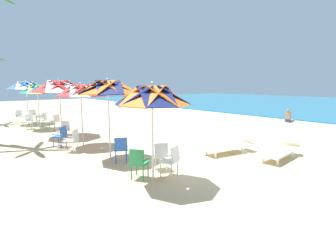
{
  "coord_description": "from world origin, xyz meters",
  "views": [
    {
      "loc": [
        5.04,
        -6.65,
        2.6
      ],
      "look_at": [
        -2.77,
        0.01,
        1.0
      ],
      "focal_mm": 27.62,
      "sensor_mm": 36.0,
      "label": 1
    }
  ],
  "objects_px": {
    "beach_umbrella_1": "(108,88)",
    "beach_umbrella_0": "(152,97)",
    "beach_umbrella_5": "(26,86)",
    "beach_umbrella_4": "(37,90)",
    "sun_lounger_1": "(229,146)",
    "plastic_chair_12": "(41,116)",
    "plastic_chair_5": "(61,135)",
    "plastic_chair_2": "(171,159)",
    "beach_umbrella_2": "(81,91)",
    "plastic_chair_8": "(28,120)",
    "plastic_chair_10": "(20,115)",
    "plastic_chair_1": "(139,162)",
    "plastic_chair_7": "(43,119)",
    "sun_lounger_0": "(281,151)",
    "plastic_chair_3": "(121,148)",
    "plastic_chair_0": "(160,154)",
    "plastic_chair_11": "(33,115)",
    "plastic_chair_9": "(55,121)",
    "beachgoer_seated": "(289,118)",
    "beach_umbrella_3": "(59,87)",
    "plastic_chair_6": "(64,129)",
    "plastic_chair_4": "(73,139)"
  },
  "relations": [
    {
      "from": "plastic_chair_4",
      "to": "plastic_chair_5",
      "type": "distance_m",
      "value": 1.08
    },
    {
      "from": "plastic_chair_1",
      "to": "plastic_chair_10",
      "type": "distance_m",
      "value": 13.96
    },
    {
      "from": "plastic_chair_5",
      "to": "plastic_chair_9",
      "type": "xyz_separation_m",
      "value": [
        -4.57,
        1.18,
        0.0
      ]
    },
    {
      "from": "beach_umbrella_2",
      "to": "plastic_chair_8",
      "type": "height_order",
      "value": "beach_umbrella_2"
    },
    {
      "from": "plastic_chair_2",
      "to": "plastic_chair_11",
      "type": "height_order",
      "value": "same"
    },
    {
      "from": "plastic_chair_12",
      "to": "beachgoer_seated",
      "type": "height_order",
      "value": "beachgoer_seated"
    },
    {
      "from": "plastic_chair_0",
      "to": "plastic_chair_5",
      "type": "height_order",
      "value": "same"
    },
    {
      "from": "plastic_chair_8",
      "to": "plastic_chair_2",
      "type": "bearing_deg",
      "value": 5.84
    },
    {
      "from": "beach_umbrella_0",
      "to": "plastic_chair_1",
      "type": "height_order",
      "value": "beach_umbrella_0"
    },
    {
      "from": "beach_umbrella_0",
      "to": "beach_umbrella_5",
      "type": "distance_m",
      "value": 13.45
    },
    {
      "from": "plastic_chair_1",
      "to": "plastic_chair_7",
      "type": "distance_m",
      "value": 10.93
    },
    {
      "from": "beach_umbrella_0",
      "to": "plastic_chair_2",
      "type": "relative_size",
      "value": 3.08
    },
    {
      "from": "plastic_chair_2",
      "to": "beachgoer_seated",
      "type": "height_order",
      "value": "beachgoer_seated"
    },
    {
      "from": "plastic_chair_3",
      "to": "plastic_chair_9",
      "type": "bearing_deg",
      "value": 177.32
    },
    {
      "from": "plastic_chair_4",
      "to": "beachgoer_seated",
      "type": "relative_size",
      "value": 0.94
    },
    {
      "from": "plastic_chair_5",
      "to": "beach_umbrella_5",
      "type": "distance_m",
      "value": 8.14
    },
    {
      "from": "beach_umbrella_2",
      "to": "plastic_chair_12",
      "type": "relative_size",
      "value": 3.09
    },
    {
      "from": "plastic_chair_6",
      "to": "beachgoer_seated",
      "type": "xyz_separation_m",
      "value": [
        4.35,
        13.63,
        -0.2
      ]
    },
    {
      "from": "plastic_chair_8",
      "to": "plastic_chair_10",
      "type": "height_order",
      "value": "same"
    },
    {
      "from": "plastic_chair_12",
      "to": "beach_umbrella_2",
      "type": "bearing_deg",
      "value": -2.7
    },
    {
      "from": "plastic_chair_3",
      "to": "beach_umbrella_2",
      "type": "bearing_deg",
      "value": -179.85
    },
    {
      "from": "plastic_chair_5",
      "to": "plastic_chair_1",
      "type": "bearing_deg",
      "value": 4.29
    },
    {
      "from": "plastic_chair_0",
      "to": "plastic_chair_10",
      "type": "xyz_separation_m",
      "value": [
        -13.75,
        -1.1,
        0.0
      ]
    },
    {
      "from": "beach_umbrella_2",
      "to": "beachgoer_seated",
      "type": "xyz_separation_m",
      "value": [
        2.55,
        13.46,
        -2.01
      ]
    },
    {
      "from": "beach_umbrella_4",
      "to": "plastic_chair_8",
      "type": "height_order",
      "value": "beach_umbrella_4"
    },
    {
      "from": "plastic_chair_7",
      "to": "sun_lounger_0",
      "type": "height_order",
      "value": "plastic_chair_7"
    },
    {
      "from": "plastic_chair_2",
      "to": "beachgoer_seated",
      "type": "xyz_separation_m",
      "value": [
        -2.67,
        13.05,
        -0.2
      ]
    },
    {
      "from": "plastic_chair_7",
      "to": "beach_umbrella_0",
      "type": "bearing_deg",
      "value": -1.48
    },
    {
      "from": "plastic_chair_0",
      "to": "plastic_chair_11",
      "type": "bearing_deg",
      "value": -178.42
    },
    {
      "from": "beach_umbrella_1",
      "to": "beach_umbrella_2",
      "type": "relative_size",
      "value": 1.05
    },
    {
      "from": "beach_umbrella_4",
      "to": "plastic_chair_8",
      "type": "xyz_separation_m",
      "value": [
        -0.41,
        -0.5,
        -1.77
      ]
    },
    {
      "from": "sun_lounger_1",
      "to": "beach_umbrella_4",
      "type": "bearing_deg",
      "value": -159.28
    },
    {
      "from": "beach_umbrella_4",
      "to": "sun_lounger_1",
      "type": "bearing_deg",
      "value": 20.72
    },
    {
      "from": "beach_umbrella_3",
      "to": "plastic_chair_11",
      "type": "height_order",
      "value": "beach_umbrella_3"
    },
    {
      "from": "plastic_chair_3",
      "to": "beach_umbrella_4",
      "type": "distance_m",
      "value": 8.99
    },
    {
      "from": "sun_lounger_1",
      "to": "beachgoer_seated",
      "type": "xyz_separation_m",
      "value": [
        -2.21,
        9.77,
        0.01
      ]
    },
    {
      "from": "plastic_chair_0",
      "to": "sun_lounger_0",
      "type": "distance_m",
      "value": 4.37
    },
    {
      "from": "plastic_chair_5",
      "to": "beach_umbrella_5",
      "type": "height_order",
      "value": "beach_umbrella_5"
    },
    {
      "from": "beach_umbrella_0",
      "to": "plastic_chair_8",
      "type": "xyz_separation_m",
      "value": [
        -11.31,
        -0.51,
        -1.78
      ]
    },
    {
      "from": "plastic_chair_7",
      "to": "beachgoer_seated",
      "type": "xyz_separation_m",
      "value": [
        8.68,
        13.41,
        -0.2
      ]
    },
    {
      "from": "beach_umbrella_0",
      "to": "plastic_chair_10",
      "type": "distance_m",
      "value": 14.5
    },
    {
      "from": "beach_umbrella_1",
      "to": "beach_umbrella_3",
      "type": "bearing_deg",
      "value": 179.68
    },
    {
      "from": "plastic_chair_12",
      "to": "sun_lounger_0",
      "type": "distance_m",
      "value": 14.86
    },
    {
      "from": "beach_umbrella_2",
      "to": "plastic_chair_9",
      "type": "bearing_deg",
      "value": 175.53
    },
    {
      "from": "plastic_chair_2",
      "to": "beach_umbrella_2",
      "type": "distance_m",
      "value": 5.54
    },
    {
      "from": "plastic_chair_12",
      "to": "beach_umbrella_4",
      "type": "bearing_deg",
      "value": -15.66
    },
    {
      "from": "plastic_chair_0",
      "to": "plastic_chair_8",
      "type": "bearing_deg",
      "value": -173.27
    },
    {
      "from": "plastic_chair_12",
      "to": "sun_lounger_1",
      "type": "xyz_separation_m",
      "value": [
        12.65,
        3.33,
        -0.22
      ]
    },
    {
      "from": "plastic_chair_12",
      "to": "sun_lounger_1",
      "type": "bearing_deg",
      "value": 14.73
    },
    {
      "from": "beach_umbrella_1",
      "to": "beach_umbrella_0",
      "type": "bearing_deg",
      "value": -4.4
    }
  ]
}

